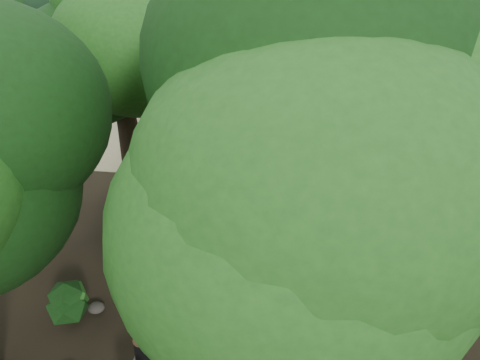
% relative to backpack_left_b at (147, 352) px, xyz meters
% --- Properties ---
extents(ground, '(120.00, 120.00, 0.00)m').
position_rel_backpack_left_b_xyz_m(ground, '(0.65, 3.68, -0.49)').
color(ground, '#2E2417').
rests_on(ground, ground).
extents(sand_beach, '(40.00, 22.00, 0.02)m').
position_rel_backpack_left_b_xyz_m(sand_beach, '(0.65, 19.68, -0.48)').
color(sand_beach, '#C9BD88').
rests_on(sand_beach, ground).
extents(boardwalk, '(2.00, 12.00, 0.12)m').
position_rel_backpack_left_b_xyz_m(boardwalk, '(0.65, 4.68, -0.43)').
color(boardwalk, gray).
rests_on(boardwalk, ground).
extents(backpack_left_b, '(0.47, 0.40, 0.74)m').
position_rel_backpack_left_b_xyz_m(backpack_left_b, '(0.00, 0.00, 0.00)').
color(backpack_left_b, black).
rests_on(backpack_left_b, boardwalk).
extents(backpack_left_c, '(0.44, 0.34, 0.75)m').
position_rel_backpack_left_b_xyz_m(backpack_left_c, '(-0.13, 0.67, 0.01)').
color(backpack_left_c, navy).
rests_on(backpack_left_c, boardwalk).
extents(backpack_right_c, '(0.46, 0.37, 0.70)m').
position_rel_backpack_left_b_xyz_m(backpack_right_c, '(1.40, 0.58, -0.02)').
color(backpack_right_c, navy).
rests_on(backpack_right_c, boardwalk).
extents(backpack_right_d, '(0.33, 0.25, 0.49)m').
position_rel_backpack_left_b_xyz_m(backpack_right_d, '(1.31, 0.91, -0.12)').
color(backpack_right_d, '#303816').
rests_on(backpack_right_d, boardwalk).
extents(duffel_right_khaki, '(0.63, 0.78, 0.45)m').
position_rel_backpack_left_b_xyz_m(duffel_right_khaki, '(1.41, 1.60, -0.14)').
color(duffel_right_khaki, brown).
rests_on(duffel_right_khaki, boardwalk).
extents(suitcase_on_boardwalk, '(0.46, 0.32, 0.65)m').
position_rel_backpack_left_b_xyz_m(suitcase_on_boardwalk, '(-0.07, 0.95, -0.04)').
color(suitcase_on_boardwalk, black).
rests_on(suitcase_on_boardwalk, boardwalk).
extents(lone_suitcase_on_sand, '(0.50, 0.36, 0.70)m').
position_rel_backpack_left_b_xyz_m(lone_suitcase_on_sand, '(1.06, 11.69, -0.12)').
color(lone_suitcase_on_sand, black).
rests_on(lone_suitcase_on_sand, sand_beach).
extents(hat_brown, '(0.39, 0.39, 0.12)m').
position_rel_backpack_left_b_xyz_m(hat_brown, '(-0.05, -0.04, 0.43)').
color(hat_brown, '#51351E').
rests_on(hat_brown, backpack_left_b).
extents(hat_white, '(0.39, 0.39, 0.13)m').
position_rel_backpack_left_b_xyz_m(hat_white, '(-0.13, 0.71, 0.44)').
color(hat_white, silver).
rests_on(hat_white, backpack_left_c).
extents(kayak, '(0.79, 3.09, 0.31)m').
position_rel_backpack_left_b_xyz_m(kayak, '(-2.10, 14.65, -0.31)').
color(kayak, '#A51E0E').
rests_on(kayak, sand_beach).
extents(sun_lounger, '(0.90, 1.77, 0.55)m').
position_rel_backpack_left_b_xyz_m(sun_lounger, '(4.27, 13.19, -0.19)').
color(sun_lounger, silver).
rests_on(sun_lounger, sand_beach).
extents(tree_right_a, '(5.00, 5.00, 8.34)m').
position_rel_backpack_left_b_xyz_m(tree_right_a, '(3.59, -0.39, 3.68)').
color(tree_right_a, black).
rests_on(tree_right_a, ground).
extents(tree_right_b, '(5.03, 5.03, 8.97)m').
position_rel_backpack_left_b_xyz_m(tree_right_b, '(5.27, 3.25, 4.00)').
color(tree_right_b, black).
rests_on(tree_right_b, ground).
extents(tree_right_c, '(5.66, 5.66, 9.80)m').
position_rel_backpack_left_b_xyz_m(tree_right_c, '(3.81, 5.26, 4.41)').
color(tree_right_c, black).
rests_on(tree_right_c, ground).
extents(tree_right_d, '(5.52, 5.52, 10.11)m').
position_rel_backpack_left_b_xyz_m(tree_right_d, '(5.82, 7.15, 4.57)').
color(tree_right_d, black).
rests_on(tree_right_d, ground).
extents(tree_right_e, '(4.44, 4.44, 8.00)m').
position_rel_backpack_left_b_xyz_m(tree_right_e, '(4.78, 11.01, 3.51)').
color(tree_right_e, black).
rests_on(tree_right_e, ground).
extents(tree_right_f, '(5.04, 5.04, 9.00)m').
position_rel_backpack_left_b_xyz_m(tree_right_f, '(6.80, 12.74, 4.01)').
color(tree_right_f, black).
rests_on(tree_right_f, ground).
extents(tree_left_c, '(5.06, 5.06, 8.80)m').
position_rel_backpack_left_b_xyz_m(tree_left_c, '(-2.65, 6.72, 3.91)').
color(tree_left_c, black).
rests_on(tree_left_c, ground).
extents(tree_back_a, '(5.01, 5.01, 8.66)m').
position_rel_backpack_left_b_xyz_m(tree_back_a, '(-0.77, 18.19, 3.84)').
color(tree_back_a, black).
rests_on(tree_back_a, ground).
extents(tree_back_c, '(5.63, 5.63, 10.14)m').
position_rel_backpack_left_b_xyz_m(tree_back_c, '(5.88, 18.90, 4.58)').
color(tree_back_c, black).
rests_on(tree_back_c, ground).
extents(tree_back_d, '(4.59, 4.59, 7.64)m').
position_rel_backpack_left_b_xyz_m(tree_back_d, '(-4.41, 18.85, 3.33)').
color(tree_back_d, black).
rests_on(tree_back_d, ground).
extents(palm_right_a, '(4.09, 4.09, 6.97)m').
position_rel_backpack_left_b_xyz_m(palm_right_a, '(3.66, 9.56, 3.00)').
color(palm_right_a, '#134212').
rests_on(palm_right_a, ground).
extents(palm_right_b, '(4.08, 4.08, 7.88)m').
position_rel_backpack_left_b_xyz_m(palm_right_b, '(5.32, 14.48, 3.45)').
color(palm_right_b, '#134212').
rests_on(palm_right_b, ground).
extents(palm_right_c, '(4.51, 4.51, 7.18)m').
position_rel_backpack_left_b_xyz_m(palm_right_c, '(3.08, 16.37, 3.10)').
color(palm_right_c, '#134212').
rests_on(palm_right_c, ground).
extents(palm_left_a, '(4.94, 4.94, 7.86)m').
position_rel_backpack_left_b_xyz_m(palm_left_a, '(-4.13, 10.60, 3.44)').
color(palm_left_a, '#134212').
rests_on(palm_left_a, ground).
extents(rock_left_b, '(0.40, 0.36, 0.22)m').
position_rel_backpack_left_b_xyz_m(rock_left_b, '(-1.75, 1.46, -0.38)').
color(rock_left_b, '#4C473F').
rests_on(rock_left_b, ground).
extents(rock_left_c, '(0.59, 0.53, 0.32)m').
position_rel_backpack_left_b_xyz_m(rock_left_c, '(-1.28, 4.48, -0.33)').
color(rock_left_c, '#4C473F').
rests_on(rock_left_c, ground).
extents(rock_left_d, '(0.31, 0.28, 0.17)m').
position_rel_backpack_left_b_xyz_m(rock_left_d, '(-1.46, 6.59, -0.40)').
color(rock_left_d, '#4C473F').
rests_on(rock_left_d, ground).
extents(rock_right_a, '(0.41, 0.36, 0.22)m').
position_rel_backpack_left_b_xyz_m(rock_right_a, '(2.75, 0.61, -0.38)').
color(rock_right_a, '#4C473F').
rests_on(rock_right_a, ground).
extents(rock_right_b, '(0.51, 0.46, 0.28)m').
position_rel_backpack_left_b_xyz_m(rock_right_b, '(3.51, 2.92, -0.35)').
color(rock_right_b, '#4C473F').
rests_on(rock_right_b, ground).
extents(rock_right_c, '(0.33, 0.30, 0.18)m').
position_rel_backpack_left_b_xyz_m(rock_right_c, '(2.03, 5.05, -0.40)').
color(rock_right_c, '#4C473F').
rests_on(rock_right_c, ground).
extents(rock_right_d, '(0.62, 0.56, 0.34)m').
position_rel_backpack_left_b_xyz_m(rock_right_d, '(3.49, 7.82, -0.32)').
color(rock_right_d, '#4C473F').
rests_on(rock_right_d, ground).
extents(shrub_left_a, '(1.10, 1.10, 0.99)m').
position_rel_backpack_left_b_xyz_m(shrub_left_a, '(-2.11, 1.14, 0.01)').
color(shrub_left_a, '#205519').
rests_on(shrub_left_a, ground).
extents(shrub_left_b, '(1.00, 1.00, 0.90)m').
position_rel_backpack_left_b_xyz_m(shrub_left_b, '(-1.27, 4.75, -0.04)').
color(shrub_left_b, '#205519').
rests_on(shrub_left_b, ground).
extents(shrub_left_c, '(1.36, 1.36, 1.23)m').
position_rel_backpack_left_b_xyz_m(shrub_left_c, '(-1.87, 7.76, 0.13)').
color(shrub_left_c, '#205519').
rests_on(shrub_left_c, ground).
extents(shrub_right_a, '(0.90, 0.90, 0.81)m').
position_rel_backpack_left_b_xyz_m(shrub_right_a, '(3.07, 1.25, -0.08)').
color(shrub_right_a, '#205519').
rests_on(shrub_right_a, ground).
extents(shrub_right_b, '(1.48, 1.48, 1.33)m').
position_rel_backpack_left_b_xyz_m(shrub_right_b, '(3.18, 5.45, 0.18)').
color(shrub_right_b, '#205519').
rests_on(shrub_right_b, ground).
extents(shrub_right_c, '(0.90, 0.90, 0.81)m').
position_rel_backpack_left_b_xyz_m(shrub_right_c, '(2.48, 8.82, -0.08)').
color(shrub_right_c, '#205519').
rests_on(shrub_right_c, ground).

